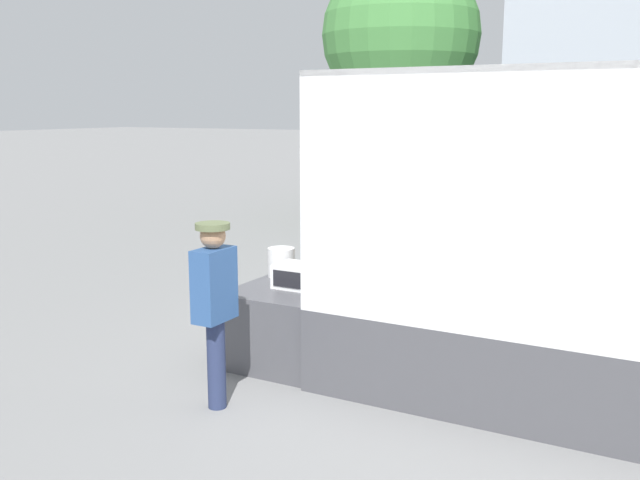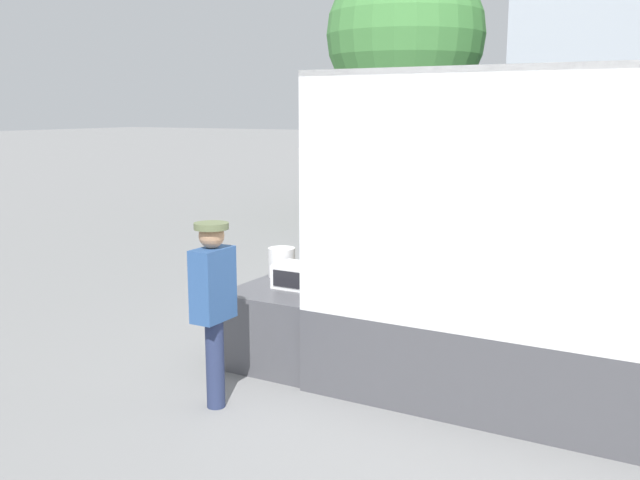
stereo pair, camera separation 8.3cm
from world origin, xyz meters
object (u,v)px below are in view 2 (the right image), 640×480
(microwave, at_px, (300,276))
(worker_person, at_px, (213,294))
(portable_generator, at_px, (337,257))
(orange_bucket, at_px, (282,262))
(street_tree, at_px, (405,36))

(microwave, height_order, worker_person, worker_person)
(microwave, bearing_deg, worker_person, -92.15)
(portable_generator, bearing_deg, orange_bucket, -133.93)
(orange_bucket, relative_size, street_tree, 0.05)
(street_tree, bearing_deg, microwave, -73.14)
(worker_person, bearing_deg, street_tree, 104.58)
(portable_generator, distance_m, orange_bucket, 0.70)
(orange_bucket, distance_m, worker_person, 1.93)
(microwave, relative_size, street_tree, 0.08)
(portable_generator, xyz_separation_m, orange_bucket, (-0.49, -0.51, -0.02))
(microwave, height_order, street_tree, street_tree)
(orange_bucket, bearing_deg, portable_generator, 46.07)
(orange_bucket, xyz_separation_m, worker_person, (0.42, -1.88, 0.09))
(orange_bucket, bearing_deg, worker_person, -77.36)
(portable_generator, relative_size, worker_person, 0.31)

